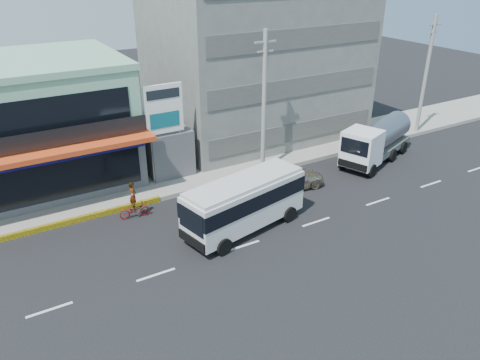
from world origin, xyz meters
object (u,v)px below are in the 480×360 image
satellite_dish (162,125)px  sedan (290,178)px  shop_building (31,127)px  utility_pole_near (264,104)px  utility_pole_far (426,76)px  motorcycle_rider (134,206)px  concrete_building (255,52)px  tanker_truck (376,141)px  minibus (244,200)px  billboard (164,115)px

satellite_dish → sedan: bearing=-47.3°
shop_building → utility_pole_near: bearing=-25.1°
utility_pole_far → motorcycle_rider: 26.43m
shop_building → satellite_dish: 8.54m
utility_pole_near → utility_pole_far: 16.00m
satellite_dish → motorcycle_rider: (-4.02, -5.08, -2.80)m
concrete_building → sedan: (-3.83, -10.68, -6.20)m
utility_pole_near → tanker_truck: 9.49m
tanker_truck → motorcycle_rider: bearing=176.9°
utility_pole_near → shop_building: bearing=154.9°
utility_pole_near → satellite_dish: bearing=149.0°
minibus → sedan: minibus is taller
satellite_dish → utility_pole_near: utility_pole_near is taller
concrete_building → utility_pole_far: 14.32m
concrete_building → satellite_dish: size_ratio=10.67×
utility_pole_near → minibus: 8.43m
minibus → sedan: bearing=28.4°
billboard → minibus: 8.42m
concrete_building → satellite_dish: 11.30m
utility_pole_far → sedan: 16.71m
satellite_dish → utility_pole_far: utility_pole_far is taller
concrete_building → motorcycle_rider: size_ratio=6.85×
concrete_building → minibus: bearing=-123.8°
satellite_dish → utility_pole_far: size_ratio=0.15×
shop_building → tanker_truck: bearing=-21.9°
shop_building → sedan: (14.17, -9.63, -3.20)m
tanker_truck → concrete_building: bearing=113.9°
billboard → sedan: 9.24m
minibus → sedan: size_ratio=1.66×
utility_pole_far → minibus: bearing=-164.3°
sedan → utility_pole_near: bearing=8.1°
shop_building → concrete_building: concrete_building is taller
shop_building → utility_pole_near: size_ratio=1.24×
minibus → tanker_truck: (13.51, 3.42, -0.20)m
shop_building → concrete_building: size_ratio=0.77×
billboard → satellite_dish: bearing=74.5°
satellite_dish → utility_pole_near: bearing=-31.0°
concrete_building → billboard: concrete_building is taller
billboard → utility_pole_far: 22.57m
concrete_building → utility_pole_near: concrete_building is taller
motorcycle_rider → satellite_dish: bearing=51.7°
tanker_truck → sedan: bearing=-175.8°
minibus → satellite_dish: bearing=95.8°
utility_pole_far → tanker_truck: (-7.53, -2.48, -3.50)m
utility_pole_near → utility_pole_far: (16.00, 0.00, 0.00)m
motorcycle_rider → billboard: bearing=43.0°
satellite_dish → motorcycle_rider: 7.06m
utility_pole_far → sedan: bearing=-169.0°
shop_building → minibus: size_ratio=1.60×
minibus → tanker_truck: 13.93m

